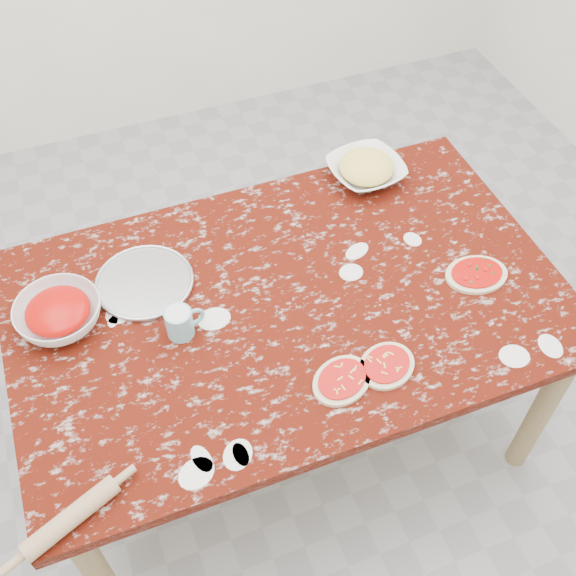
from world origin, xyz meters
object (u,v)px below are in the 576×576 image
(worktable, at_px, (288,316))
(pizza_tray, at_px, (145,283))
(sauce_bowl, at_px, (59,314))
(flour_mug, at_px, (180,322))
(rolling_pin, at_px, (71,518))
(cheese_bowl, at_px, (366,171))

(worktable, height_order, pizza_tray, pizza_tray)
(sauce_bowl, distance_m, flour_mug, 0.34)
(worktable, bearing_deg, sauce_bowl, 166.63)
(sauce_bowl, bearing_deg, worktable, -13.37)
(worktable, relative_size, sauce_bowl, 6.65)
(worktable, bearing_deg, rolling_pin, -147.86)
(worktable, xyz_separation_m, sauce_bowl, (-0.63, 0.15, 0.12))
(flour_mug, bearing_deg, cheese_bowl, 28.33)
(flour_mug, bearing_deg, sauce_bowl, 153.47)
(pizza_tray, xyz_separation_m, sauce_bowl, (-0.25, -0.06, 0.03))
(pizza_tray, xyz_separation_m, cheese_bowl, (0.81, 0.20, 0.02))
(sauce_bowl, relative_size, cheese_bowl, 0.99)
(flour_mug, relative_size, rolling_pin, 0.48)
(pizza_tray, distance_m, cheese_bowl, 0.83)
(sauce_bowl, xyz_separation_m, flour_mug, (0.31, -0.15, 0.01))
(rolling_pin, bearing_deg, pizza_tray, 63.50)
(pizza_tray, bearing_deg, worktable, -28.55)
(cheese_bowl, bearing_deg, pizza_tray, -166.36)
(pizza_tray, height_order, flour_mug, flour_mug)
(sauce_bowl, bearing_deg, pizza_tray, 12.46)
(sauce_bowl, xyz_separation_m, cheese_bowl, (1.06, 0.25, -0.01))
(cheese_bowl, bearing_deg, sauce_bowl, -166.64)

